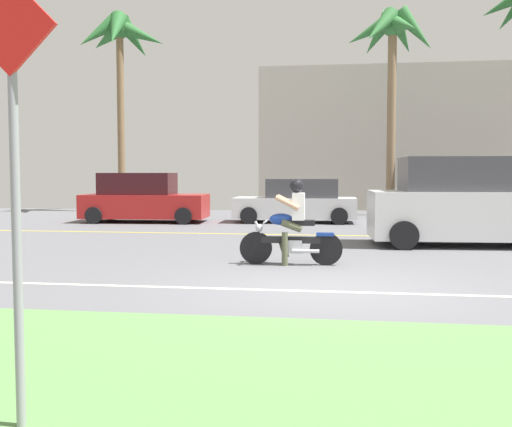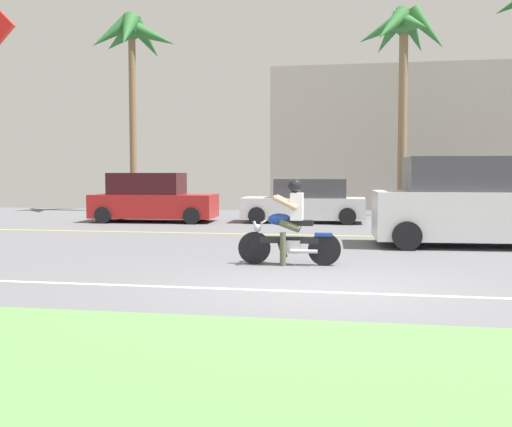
{
  "view_description": "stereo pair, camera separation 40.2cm",
  "coord_description": "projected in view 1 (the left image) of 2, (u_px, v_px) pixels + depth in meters",
  "views": [
    {
      "loc": [
        0.26,
        -8.97,
        1.7
      ],
      "look_at": [
        -1.5,
        3.04,
        0.88
      ],
      "focal_mm": 42.99,
      "sensor_mm": 36.0,
      "label": 1
    },
    {
      "loc": [
        0.65,
        -8.91,
        1.7
      ],
      "look_at": [
        -1.5,
        3.04,
        0.88
      ],
      "focal_mm": 42.99,
      "sensor_mm": 36.0,
      "label": 2
    }
  ],
  "objects": [
    {
      "name": "parked_car_1",
      "position": [
        297.0,
        202.0,
        20.74
      ],
      "size": [
        4.15,
        1.92,
        1.48
      ],
      "color": "silver",
      "rests_on": "ground"
    },
    {
      "name": "parked_car_0",
      "position": [
        143.0,
        199.0,
        20.89
      ],
      "size": [
        4.27,
        2.15,
        1.68
      ],
      "color": "#AD1E1E",
      "rests_on": "ground"
    },
    {
      "name": "lane_line_near",
      "position": [
        326.0,
        291.0,
        8.71
      ],
      "size": [
        50.4,
        0.12,
        0.01
      ],
      "primitive_type": "cube",
      "color": "silver",
      "rests_on": "ground"
    },
    {
      "name": "lane_line_far",
      "position": [
        336.0,
        235.0,
        16.47
      ],
      "size": [
        50.4,
        0.12,
        0.01
      ],
      "primitive_type": "cube",
      "color": "yellow",
      "rests_on": "ground"
    },
    {
      "name": "palm_tree_0",
      "position": [
        120.0,
        44.0,
        25.98
      ],
      "size": [
        3.83,
        3.86,
        8.44
      ],
      "color": "brown",
      "rests_on": "ground"
    },
    {
      "name": "building_far",
      "position": [
        402.0,
        139.0,
        29.11
      ],
      "size": [
        13.18,
        4.0,
        6.51
      ],
      "primitive_type": "cube",
      "color": "#BCB7AD",
      "rests_on": "ground"
    },
    {
      "name": "suv_nearby",
      "position": [
        470.0,
        203.0,
        14.18
      ],
      "size": [
        4.76,
        2.36,
        2.05
      ],
      "color": "silver",
      "rests_on": "ground"
    },
    {
      "name": "street_sign",
      "position": [
        14.0,
        163.0,
        3.84
      ],
      "size": [
        0.62,
        0.06,
        2.91
      ],
      "color": "gray",
      "rests_on": "ground"
    },
    {
      "name": "parked_car_2",
      "position": [
        464.0,
        198.0,
        22.07
      ],
      "size": [
        4.27,
        1.97,
        1.68
      ],
      "color": "navy",
      "rests_on": "ground"
    },
    {
      "name": "ground",
      "position": [
        332.0,
        260.0,
        11.97
      ],
      "size": [
        56.0,
        30.0,
        0.04
      ],
      "primitive_type": "cube",
      "color": "slate"
    },
    {
      "name": "grass_median",
      "position": [
        312.0,
        379.0,
        4.96
      ],
      "size": [
        56.0,
        3.8,
        0.06
      ],
      "primitive_type": "cube",
      "color": "#5B8C4C",
      "rests_on": "ground"
    },
    {
      "name": "motorcyclist",
      "position": [
        292.0,
        228.0,
        11.24
      ],
      "size": [
        1.89,
        0.62,
        1.58
      ],
      "color": "black",
      "rests_on": "ground"
    },
    {
      "name": "palm_tree_2",
      "position": [
        392.0,
        41.0,
        23.77
      ],
      "size": [
        3.6,
        3.6,
        8.14
      ],
      "color": "#846B4C",
      "rests_on": "ground"
    }
  ]
}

